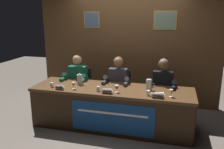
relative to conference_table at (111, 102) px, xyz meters
The scene contains 21 objects.
ground_plane 0.52m from the conference_table, 91.26° to the left, with size 12.00×12.00×0.00m, color #70665B.
wall_back_panelled 1.65m from the conference_table, 90.06° to the left, with size 4.09×0.14×2.60m.
conference_table is the anchor object (origin of this frame).
chair_left 1.13m from the conference_table, 140.22° to the left, with size 0.44×0.45×0.90m.
panelist_left 1.03m from the conference_table, 148.93° to the left, with size 0.51×0.48×1.23m.
nameplate_left 0.94m from the conference_table, 166.47° to the right, with size 0.16×0.06×0.08m.
juice_glass_left 0.73m from the conference_table, 169.46° to the right, with size 0.06×0.06×0.12m.
water_cup_left 1.11m from the conference_table, behind, with size 0.06×0.06×0.08m.
chair_center 0.72m from the conference_table, 90.19° to the left, with size 0.44×0.45×0.90m.
panelist_center 0.56m from the conference_table, 90.26° to the left, with size 0.51×0.48×1.23m.
nameplate_center 0.34m from the conference_table, 91.43° to the right, with size 0.19×0.06×0.08m.
juice_glass_center 0.36m from the conference_table, 36.18° to the right, with size 0.06×0.06×0.12m.
water_cup_center 0.35m from the conference_table, 144.31° to the right, with size 0.06×0.06×0.08m.
chair_right 1.13m from the conference_table, 39.94° to the left, with size 0.44×0.45×0.90m.
panelist_right 1.03m from the conference_table, 31.21° to the left, with size 0.51×0.48×1.23m.
nameplate_right 0.90m from the conference_table, 13.74° to the right, with size 0.20×0.06×0.08m.
juice_glass_right 1.09m from the conference_table, ahead, with size 0.06×0.06×0.12m.
water_cup_right 0.74m from the conference_table, 10.41° to the right, with size 0.06×0.06×0.08m.
water_pitcher_left_side 0.75m from the conference_table, 164.97° to the left, with size 0.15×0.10×0.21m.
water_pitcher_right_side 0.75m from the conference_table, 14.52° to the left, with size 0.15×0.10×0.21m.
document_stack_right 0.86m from the conference_table, ahead, with size 0.24×0.19×0.01m.
Camera 1 is at (1.06, -3.97, 2.05)m, focal length 38.40 mm.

